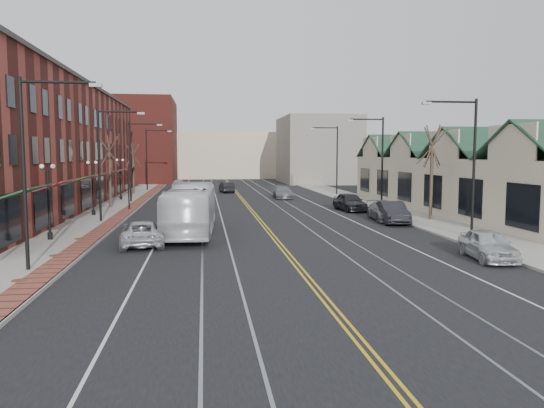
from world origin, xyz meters
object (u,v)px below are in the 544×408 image
object	(u,v)px
parked_car_d	(350,202)
parked_car_b	(392,212)
parked_car_a	(488,245)
parked_car_c	(384,211)
transit_bus	(191,209)
parked_suv	(142,233)

from	to	relation	value
parked_car_d	parked_car_b	bearing A→B (deg)	-89.79
parked_car_a	parked_car_d	world-z (taller)	parked_car_d
parked_car_a	parked_car_b	distance (m)	13.16
parked_car_b	parked_car_c	size ratio (longest dim) A/B	1.01
transit_bus	parked_suv	distance (m)	4.61
parked_suv	parked_car_d	world-z (taller)	parked_car_d
parked_car_c	parked_suv	bearing A→B (deg)	-148.38
parked_car_b	parked_car_d	distance (m)	8.30
parked_car_c	parked_car_d	size ratio (longest dim) A/B	1.01
parked_suv	parked_car_c	world-z (taller)	parked_suv
parked_car_c	parked_car_b	bearing A→B (deg)	-85.75
parked_car_a	transit_bus	bearing A→B (deg)	152.56
transit_bus	parked_car_c	world-z (taller)	transit_bus
transit_bus	parked_car_b	bearing A→B (deg)	-163.92
transit_bus	parked_car_b	xyz separation A→B (m)	(14.23, 3.34, -0.78)
transit_bus	parked_car_a	bearing A→B (deg)	148.05
parked_car_b	parked_car_a	bearing A→B (deg)	-84.06
parked_car_d	transit_bus	bearing A→B (deg)	-144.56
parked_car_a	parked_car_c	size ratio (longest dim) A/B	0.90
parked_car_b	parked_car_c	xyz separation A→B (m)	(0.00, 1.64, -0.10)
parked_suv	parked_car_d	bearing A→B (deg)	-142.58
parked_car_a	parked_car_b	size ratio (longest dim) A/B	0.90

